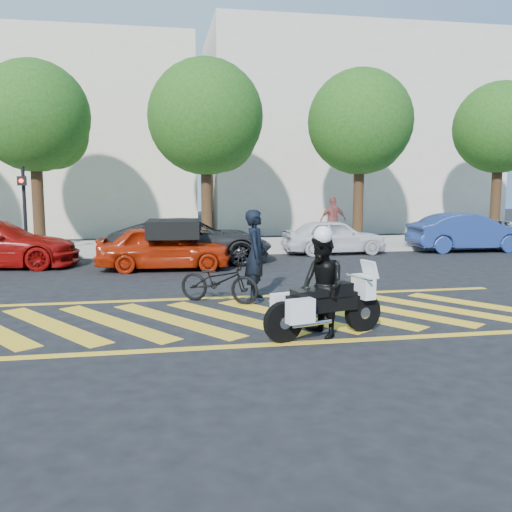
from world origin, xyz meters
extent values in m
plane|color=black|center=(0.00, 0.00, 0.00)|extent=(90.00, 90.00, 0.00)
cube|color=#9E998E|center=(0.00, 12.00, 0.07)|extent=(60.00, 5.00, 0.15)
cube|color=gold|center=(-3.90, 0.00, 0.00)|extent=(2.43, 3.21, 0.01)
cube|color=gold|center=(-2.80, 0.00, 0.00)|extent=(2.43, 3.21, 0.01)
cube|color=gold|center=(-1.70, 0.00, 0.00)|extent=(2.43, 3.21, 0.01)
cube|color=gold|center=(-0.60, 0.00, 0.00)|extent=(2.43, 3.21, 0.01)
cube|color=gold|center=(0.50, 0.00, 0.00)|extent=(2.43, 3.21, 0.01)
cube|color=gold|center=(1.60, 0.00, 0.00)|extent=(2.43, 3.21, 0.01)
cube|color=gold|center=(2.70, 0.00, 0.00)|extent=(2.43, 3.21, 0.01)
cube|color=gold|center=(3.80, 0.00, 0.00)|extent=(2.43, 3.21, 0.01)
cube|color=gold|center=(4.90, 0.00, 0.00)|extent=(2.43, 3.21, 0.01)
cube|color=gold|center=(0.00, -1.90, 0.00)|extent=(12.00, 0.20, 0.01)
cube|color=gold|center=(0.00, 1.90, 0.00)|extent=(12.00, 0.20, 0.01)
cube|color=beige|center=(-8.00, 21.00, 5.00)|extent=(16.00, 8.00, 10.00)
cube|color=beige|center=(9.00, 21.00, 5.50)|extent=(16.00, 8.00, 11.00)
cylinder|color=black|center=(-6.50, 12.00, 2.00)|extent=(0.44, 0.44, 4.00)
sphere|color=#214512|center=(-6.50, 12.00, 5.16)|extent=(4.20, 4.20, 4.20)
sphere|color=#214512|center=(-5.90, 12.30, 4.53)|extent=(2.73, 2.73, 2.73)
cylinder|color=black|center=(0.00, 12.00, 2.00)|extent=(0.44, 0.44, 4.00)
sphere|color=#214512|center=(0.00, 12.00, 5.26)|extent=(4.60, 4.60, 4.60)
sphere|color=#214512|center=(0.60, 12.30, 4.58)|extent=(2.99, 2.99, 2.99)
cylinder|color=black|center=(6.50, 12.00, 2.00)|extent=(0.44, 0.44, 4.00)
sphere|color=#214512|center=(6.50, 12.00, 5.21)|extent=(4.40, 4.40, 4.40)
sphere|color=#214512|center=(7.10, 12.30, 4.55)|extent=(2.86, 2.86, 2.86)
cylinder|color=black|center=(13.00, 12.00, 2.00)|extent=(0.44, 0.44, 4.00)
sphere|color=#214512|center=(13.00, 12.00, 5.10)|extent=(4.00, 4.00, 4.00)
sphere|color=#214512|center=(13.60, 12.30, 4.50)|extent=(2.60, 2.60, 2.60)
cylinder|color=black|center=(-6.50, 9.80, 1.60)|extent=(0.12, 0.12, 3.20)
cube|color=black|center=(-6.50, 9.60, 2.70)|extent=(0.28, 0.18, 0.32)
sphere|color=#FF260C|center=(-6.50, 9.50, 2.70)|extent=(0.14, 0.14, 0.14)
imported|color=black|center=(0.17, 1.64, 1.00)|extent=(0.65, 0.83, 2.00)
imported|color=black|center=(-0.69, 1.42, 0.48)|extent=(1.90, 1.48, 0.96)
cylinder|color=black|center=(0.00, -1.79, 0.33)|extent=(0.68, 0.32, 0.67)
cylinder|color=silver|center=(0.00, -1.79, 0.33)|extent=(0.24, 0.21, 0.20)
cylinder|color=black|center=(1.52, -1.37, 0.33)|extent=(0.68, 0.32, 0.67)
cylinder|color=silver|center=(1.52, -1.37, 0.33)|extent=(0.24, 0.21, 0.20)
cube|color=black|center=(0.71, -1.60, 0.59)|extent=(1.29, 0.59, 0.30)
cube|color=black|center=(1.00, -1.51, 0.79)|extent=(0.52, 0.41, 0.22)
cube|color=black|center=(0.47, -1.66, 0.77)|extent=(0.63, 0.48, 0.12)
cube|color=silver|center=(1.52, -1.37, 0.79)|extent=(0.33, 0.47, 0.40)
cube|color=silver|center=(0.08, -1.50, 0.56)|extent=(0.49, 0.30, 0.38)
cube|color=silver|center=(0.22, -2.00, 0.56)|extent=(0.49, 0.30, 0.38)
imported|color=black|center=(0.71, -1.58, 0.86)|extent=(0.85, 0.98, 1.72)
imported|color=#A71F07|center=(-1.79, 6.38, 0.69)|extent=(4.12, 1.88, 1.37)
imported|color=black|center=(-0.90, 7.80, 0.74)|extent=(5.40, 2.63, 1.48)
imported|color=silver|center=(4.50, 9.20, 0.65)|extent=(3.88, 1.64, 1.31)
imported|color=navy|center=(9.90, 9.05, 0.74)|extent=(4.58, 1.81, 1.48)
imported|color=#944843|center=(5.21, 11.45, 1.12)|extent=(1.17, 0.57, 1.94)
camera|label=1|loc=(-1.96, -10.12, 2.51)|focal=38.00mm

